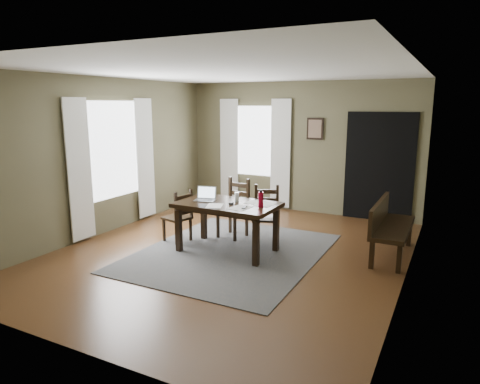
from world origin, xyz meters
The scene contains 25 objects.
ground centered at (0.00, 0.00, -0.01)m, with size 5.00×6.00×0.01m.
room_shell centered at (0.00, 0.00, 1.80)m, with size 5.02×6.02×2.71m.
rug centered at (0.00, 0.00, 0.01)m, with size 2.60×3.20×0.01m.
dining_table centered at (-0.08, 0.03, 0.68)m, with size 1.54×0.94×0.76m.
chair_end centered at (-1.01, 0.08, 0.43)m, with size 0.46×0.46×0.87m.
chair_back_left centered at (-0.34, 0.75, 0.49)m, with size 0.49×0.49×0.99m.
chair_back_right centered at (0.28, 0.68, 0.46)m, with size 0.52×0.52×0.94m.
bench centered at (2.14, 0.96, 0.50)m, with size 0.48×1.48×0.84m.
laptop centered at (-0.47, 0.04, 0.83)m, with size 0.36×0.31×0.21m.
computer_mouse centered at (0.02, -0.03, 0.79)m, with size 0.06×0.10×0.03m, color #3F3F42.
tv_remote centered at (0.29, -0.13, 0.78)m, with size 0.05×0.18×0.02m, color black.
drinking_glass centered at (0.02, 0.15, 0.85)m, with size 0.07×0.07×0.15m, color silver.
water_bottle centered at (0.49, 0.01, 0.89)m, with size 0.09×0.09×0.26m.
paper_b centered at (0.24, -0.16, 0.78)m, with size 0.26×0.33×0.00m, color white.
paper_c centered at (0.26, 0.25, 0.77)m, with size 0.21×0.28×0.00m, color white.
paper_d centered at (0.48, 0.20, 0.78)m, with size 0.24×0.32×0.00m, color white.
paper_e centered at (-0.16, -0.22, 0.77)m, with size 0.23×0.30×0.00m, color white.
window_left centered at (-2.47, 0.20, 1.45)m, with size 0.01×1.30×1.70m.
window_back centered at (-1.00, 2.97, 1.45)m, with size 1.00×0.01×1.50m.
curtain_left_near centered at (-2.44, -0.62, 1.20)m, with size 0.03×0.48×2.30m.
curtain_left_far centered at (-2.44, 1.02, 1.20)m, with size 0.03×0.48×2.30m.
curtain_back_left centered at (-1.62, 2.94, 1.20)m, with size 0.44×0.03×2.30m.
curtain_back_right centered at (-0.38, 2.94, 1.20)m, with size 0.44×0.03×2.30m.
framed_picture centered at (0.35, 2.97, 1.75)m, with size 0.34×0.03×0.44m.
doorway_back centered at (1.65, 2.97, 1.05)m, with size 1.30×0.03×2.10m.
Camera 1 is at (2.96, -5.51, 2.26)m, focal length 32.00 mm.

